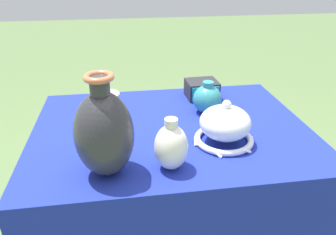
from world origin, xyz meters
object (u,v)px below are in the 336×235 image
pot_squat_rose (106,100)px  jar_round_teal (207,99)px  jar_round_ivory (171,147)px  vase_tall_bulbous (104,133)px  vase_dome_bell (225,126)px  mosaic_tile_box (202,89)px

pot_squat_rose → jar_round_teal: size_ratio=0.87×
jar_round_ivory → jar_round_teal: jar_round_ivory is taller
jar_round_ivory → jar_round_teal: size_ratio=1.24×
jar_round_ivory → pot_squat_rose: 0.54m
vase_tall_bulbous → pot_squat_rose: 0.50m
vase_dome_bell → jar_round_teal: vase_dome_bell is taller
jar_round_ivory → pot_squat_rose: jar_round_ivory is taller
mosaic_tile_box → vase_dome_bell: bearing=-95.6°
vase_tall_bulbous → mosaic_tile_box: bearing=51.5°
mosaic_tile_box → jar_round_teal: size_ratio=1.07×
vase_tall_bulbous → mosaic_tile_box: (0.43, 0.54, -0.10)m
jar_round_ivory → jar_round_teal: bearing=60.5°
pot_squat_rose → vase_dome_bell: bearing=-41.1°
vase_dome_bell → jar_round_ivory: 0.25m
jar_round_ivory → jar_round_teal: (0.21, 0.38, -0.01)m
mosaic_tile_box → vase_tall_bulbous: bearing=-131.3°
mosaic_tile_box → jar_round_teal: 0.17m
vase_dome_bell → jar_round_ivory: jar_round_ivory is taller
vase_tall_bulbous → mosaic_tile_box: 0.69m
mosaic_tile_box → jar_round_ivory: jar_round_ivory is taller
vase_tall_bulbous → vase_dome_bell: 0.43m
mosaic_tile_box → jar_round_teal: (-0.02, -0.17, 0.02)m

